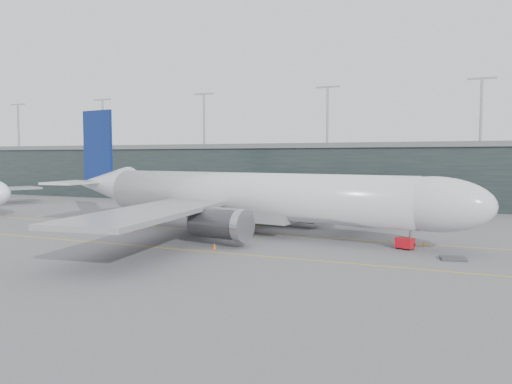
% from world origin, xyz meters
% --- Properties ---
extents(ground, '(320.00, 320.00, 0.00)m').
position_xyz_m(ground, '(0.00, 0.00, 0.00)').
color(ground, '#56565A').
rests_on(ground, ground).
extents(taxiline_a, '(160.00, 0.25, 0.02)m').
position_xyz_m(taxiline_a, '(0.00, -4.00, 0.01)').
color(taxiline_a, gold).
rests_on(taxiline_a, ground).
extents(taxiline_b, '(160.00, 0.25, 0.02)m').
position_xyz_m(taxiline_b, '(0.00, -20.00, 0.01)').
color(taxiline_b, gold).
rests_on(taxiline_b, ground).
extents(taxiline_lead_main, '(0.25, 60.00, 0.02)m').
position_xyz_m(taxiline_lead_main, '(5.00, 20.00, 0.01)').
color(taxiline_lead_main, gold).
rests_on(taxiline_lead_main, ground).
extents(taxiline_lead_adj, '(0.25, 60.00, 0.02)m').
position_xyz_m(taxiline_lead_adj, '(-75.00, 20.00, 0.01)').
color(taxiline_lead_adj, gold).
rests_on(taxiline_lead_adj, ground).
extents(terminal, '(240.00, 36.00, 29.00)m').
position_xyz_m(terminal, '(-0.00, 58.00, 7.62)').
color(terminal, black).
rests_on(terminal, ground).
extents(main_aircraft, '(73.04, 67.94, 20.51)m').
position_xyz_m(main_aircraft, '(6.19, -4.61, 5.76)').
color(main_aircraft, silver).
rests_on(main_aircraft, ground).
extents(jet_bridge, '(7.01, 46.86, 7.13)m').
position_xyz_m(jet_bridge, '(22.35, 25.27, 5.34)').
color(jet_bridge, '#2D2D32').
rests_on(jet_bridge, ground).
extents(gse_cart, '(2.51, 2.06, 1.47)m').
position_xyz_m(gse_cart, '(30.44, -8.72, 0.82)').
color(gse_cart, red).
rests_on(gse_cart, ground).
extents(baggage_dolly, '(3.12, 2.68, 0.27)m').
position_xyz_m(baggage_dolly, '(36.31, -13.35, 0.16)').
color(baggage_dolly, '#3B3A40').
rests_on(baggage_dolly, ground).
extents(uld_a, '(2.30, 2.12, 1.69)m').
position_xyz_m(uld_a, '(-3.65, 10.36, 0.89)').
color(uld_a, '#36363A').
rests_on(uld_a, ground).
extents(uld_b, '(1.93, 1.60, 1.67)m').
position_xyz_m(uld_b, '(-2.61, 11.89, 0.87)').
color(uld_b, '#36363A').
rests_on(uld_b, ground).
extents(uld_c, '(1.95, 1.56, 1.77)m').
position_xyz_m(uld_c, '(1.01, 10.77, 0.93)').
color(uld_c, '#36363A').
rests_on(uld_c, ground).
extents(cone_nose, '(0.40, 0.40, 0.63)m').
position_xyz_m(cone_nose, '(32.53, -5.57, 0.32)').
color(cone_nose, orange).
rests_on(cone_nose, ground).
extents(cone_wing_stbd, '(0.48, 0.48, 0.76)m').
position_xyz_m(cone_wing_stbd, '(7.87, -18.08, 0.38)').
color(cone_wing_stbd, '#FE4F0E').
rests_on(cone_wing_stbd, ground).
extents(cone_wing_port, '(0.43, 0.43, 0.69)m').
position_xyz_m(cone_wing_port, '(9.36, 9.23, 0.34)').
color(cone_wing_port, '#F94B0D').
rests_on(cone_wing_port, ground).
extents(cone_tail, '(0.50, 0.50, 0.79)m').
position_xyz_m(cone_tail, '(-11.00, -9.30, 0.40)').
color(cone_tail, '#E9520C').
rests_on(cone_tail, ground).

